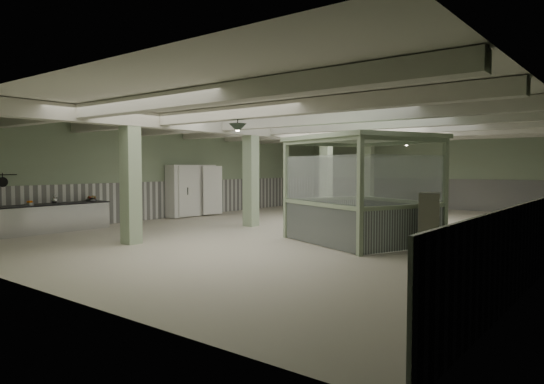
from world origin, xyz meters
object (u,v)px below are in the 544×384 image
Objects in this scene: guard_booth at (361,172)px; filing_cabinet at (429,223)px; walkin_cooler at (192,191)px; prep_counter at (24,220)px.

guard_booth is 2.51m from filing_cabinet.
walkin_cooler is at bearing -168.80° from guard_booth.
walkin_cooler is 11.27m from filing_cabinet.
filing_cabinet is at bearing 8.69° from guard_booth.
prep_counter is 11.86m from filing_cabinet.
guard_booth reaches higher than filing_cabinet.
walkin_cooler reaches higher than filing_cabinet.
prep_counter is at bearing -89.31° from walkin_cooler.
prep_counter is 3.68× the size of filing_cabinet.
prep_counter is 1.19× the size of guard_booth.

